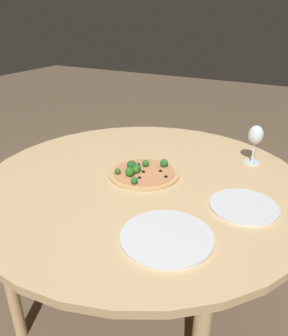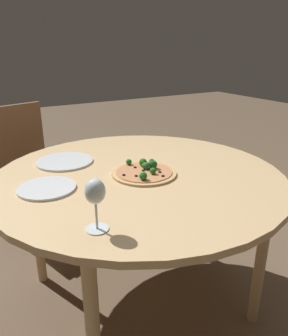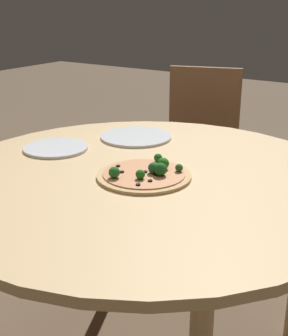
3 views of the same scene
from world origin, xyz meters
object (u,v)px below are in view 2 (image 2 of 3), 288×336
chair (29,168)px  wine_glass (95,194)px  plate_far (65,161)px  pizza (144,171)px  plate_near (47,188)px

chair → wine_glass: (-1.34, 0.05, 0.36)m
chair → plate_far: chair is taller
pizza → wine_glass: bearing=132.2°
pizza → wine_glass: 0.51m
pizza → plate_far: bearing=38.3°
chair → pizza: 1.09m
plate_near → plate_far: (0.28, -0.16, 0.00)m
wine_glass → plate_far: bearing=-8.9°
pizza → plate_far: size_ratio=1.05×
chair → wine_glass: chair is taller
chair → plate_far: 0.72m
plate_near → wine_glass: bearing=-171.8°
plate_near → plate_far: 0.32m
chair → pizza: chair is taller
plate_far → chair: bearing=4.8°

